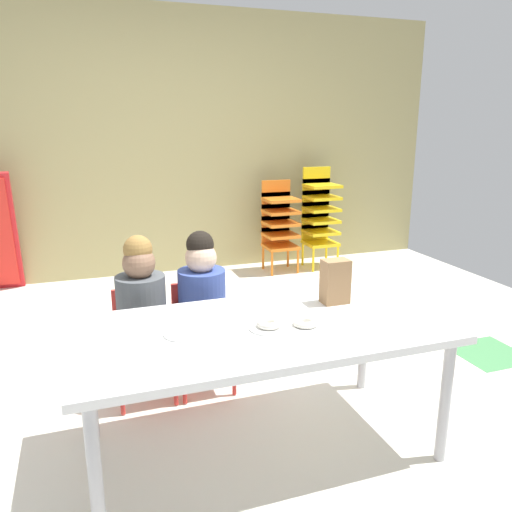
{
  "coord_description": "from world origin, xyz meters",
  "views": [
    {
      "loc": [
        -0.67,
        -2.85,
        1.48
      ],
      "look_at": [
        0.09,
        -0.65,
        0.87
      ],
      "focal_mm": 35.46,
      "sensor_mm": 36.0,
      "label": 1
    }
  ],
  "objects_px": {
    "kid_chair_yellow_stack": "(320,213)",
    "paper_plate_center_table": "(185,333)",
    "paper_bag_brown": "(335,281)",
    "paper_plate_near_edge": "(269,328)",
    "craft_table": "(262,336)",
    "donut_powdered_on_plate": "(269,323)",
    "seated_child_near_camera": "(141,304)",
    "kid_chair_orange_stack": "(279,221)",
    "donut_powdered_loose": "(305,322)",
    "seated_child_middle_seat": "(202,297)"
  },
  "relations": [
    {
      "from": "craft_table",
      "to": "donut_powdered_on_plate",
      "type": "relative_size",
      "value": 15.16
    },
    {
      "from": "kid_chair_orange_stack",
      "to": "donut_powdered_loose",
      "type": "distance_m",
      "value": 2.96
    },
    {
      "from": "donut_powdered_on_plate",
      "to": "paper_bag_brown",
      "type": "bearing_deg",
      "value": 25.2
    },
    {
      "from": "donut_powdered_loose",
      "to": "donut_powdered_on_plate",
      "type": "bearing_deg",
      "value": 172.18
    },
    {
      "from": "craft_table",
      "to": "paper_plate_near_edge",
      "type": "xyz_separation_m",
      "value": [
        0.02,
        -0.04,
        0.06
      ]
    },
    {
      "from": "paper_bag_brown",
      "to": "kid_chair_yellow_stack",
      "type": "bearing_deg",
      "value": 65.34
    },
    {
      "from": "paper_plate_near_edge",
      "to": "paper_plate_center_table",
      "type": "distance_m",
      "value": 0.36
    },
    {
      "from": "seated_child_near_camera",
      "to": "paper_bag_brown",
      "type": "height_order",
      "value": "seated_child_near_camera"
    },
    {
      "from": "paper_bag_brown",
      "to": "paper_plate_center_table",
      "type": "bearing_deg",
      "value": -169.98
    },
    {
      "from": "kid_chair_orange_stack",
      "to": "donut_powdered_loose",
      "type": "xyz_separation_m",
      "value": [
        -0.99,
        -2.79,
        0.12
      ]
    },
    {
      "from": "seated_child_middle_seat",
      "to": "kid_chair_orange_stack",
      "type": "xyz_separation_m",
      "value": [
        1.3,
        2.1,
        -0.04
      ]
    },
    {
      "from": "seated_child_middle_seat",
      "to": "kid_chair_orange_stack",
      "type": "bearing_deg",
      "value": 58.31
    },
    {
      "from": "seated_child_near_camera",
      "to": "kid_chair_orange_stack",
      "type": "xyz_separation_m",
      "value": [
        1.62,
        2.1,
        -0.04
      ]
    },
    {
      "from": "donut_powdered_on_plate",
      "to": "donut_powdered_loose",
      "type": "distance_m",
      "value": 0.16
    },
    {
      "from": "paper_bag_brown",
      "to": "seated_child_middle_seat",
      "type": "bearing_deg",
      "value": 140.05
    },
    {
      "from": "craft_table",
      "to": "paper_plate_center_table",
      "type": "relative_size",
      "value": 9.11
    },
    {
      "from": "paper_bag_brown",
      "to": "craft_table",
      "type": "bearing_deg",
      "value": -160.21
    },
    {
      "from": "craft_table",
      "to": "seated_child_near_camera",
      "type": "bearing_deg",
      "value": 125.48
    },
    {
      "from": "seated_child_near_camera",
      "to": "donut_powdered_on_plate",
      "type": "distance_m",
      "value": 0.82
    },
    {
      "from": "paper_bag_brown",
      "to": "donut_powdered_on_plate",
      "type": "relative_size",
      "value": 2.04
    },
    {
      "from": "paper_plate_near_edge",
      "to": "donut_powdered_on_plate",
      "type": "relative_size",
      "value": 1.67
    },
    {
      "from": "kid_chair_yellow_stack",
      "to": "paper_plate_near_edge",
      "type": "height_order",
      "value": "kid_chair_yellow_stack"
    },
    {
      "from": "kid_chair_yellow_stack",
      "to": "paper_bag_brown",
      "type": "relative_size",
      "value": 4.73
    },
    {
      "from": "seated_child_near_camera",
      "to": "paper_plate_center_table",
      "type": "bearing_deg",
      "value": -79.6
    },
    {
      "from": "paper_bag_brown",
      "to": "donut_powdered_on_plate",
      "type": "distance_m",
      "value": 0.47
    },
    {
      "from": "seated_child_middle_seat",
      "to": "paper_bag_brown",
      "type": "relative_size",
      "value": 4.17
    },
    {
      "from": "craft_table",
      "to": "paper_bag_brown",
      "type": "xyz_separation_m",
      "value": [
        0.44,
        0.16,
        0.16
      ]
    },
    {
      "from": "kid_chair_yellow_stack",
      "to": "paper_plate_center_table",
      "type": "bearing_deg",
      "value": -125.9
    },
    {
      "from": "kid_chair_orange_stack",
      "to": "paper_bag_brown",
      "type": "height_order",
      "value": "kid_chair_orange_stack"
    },
    {
      "from": "seated_child_near_camera",
      "to": "paper_plate_near_edge",
      "type": "xyz_separation_m",
      "value": [
        0.47,
        -0.67,
        0.07
      ]
    },
    {
      "from": "paper_plate_center_table",
      "to": "donut_powdered_loose",
      "type": "distance_m",
      "value": 0.53
    },
    {
      "from": "paper_plate_near_edge",
      "to": "donut_powdered_loose",
      "type": "relative_size",
      "value": 1.62
    },
    {
      "from": "kid_chair_orange_stack",
      "to": "paper_plate_near_edge",
      "type": "bearing_deg",
      "value": -112.58
    },
    {
      "from": "seated_child_middle_seat",
      "to": "paper_bag_brown",
      "type": "height_order",
      "value": "seated_child_middle_seat"
    },
    {
      "from": "kid_chair_yellow_stack",
      "to": "donut_powdered_on_plate",
      "type": "bearing_deg",
      "value": -120.05
    },
    {
      "from": "kid_chair_yellow_stack",
      "to": "paper_plate_near_edge",
      "type": "xyz_separation_m",
      "value": [
        -1.6,
        -2.77,
        0.04
      ]
    },
    {
      "from": "paper_bag_brown",
      "to": "paper_plate_center_table",
      "type": "relative_size",
      "value": 1.22
    },
    {
      "from": "kid_chair_yellow_stack",
      "to": "paper_plate_center_table",
      "type": "relative_size",
      "value": 5.78
    },
    {
      "from": "paper_plate_center_table",
      "to": "donut_powdered_loose",
      "type": "height_order",
      "value": "donut_powdered_loose"
    },
    {
      "from": "craft_table",
      "to": "donut_powdered_loose",
      "type": "relative_size",
      "value": 14.76
    },
    {
      "from": "seated_child_near_camera",
      "to": "paper_plate_center_table",
      "type": "height_order",
      "value": "seated_child_near_camera"
    },
    {
      "from": "kid_chair_orange_stack",
      "to": "donut_powdered_on_plate",
      "type": "distance_m",
      "value": 3.0
    },
    {
      "from": "paper_plate_center_table",
      "to": "donut_powdered_loose",
      "type": "xyz_separation_m",
      "value": [
        0.52,
        -0.08,
        0.01
      ]
    },
    {
      "from": "seated_child_near_camera",
      "to": "donut_powdered_on_plate",
      "type": "xyz_separation_m",
      "value": [
        0.47,
        -0.67,
        0.09
      ]
    },
    {
      "from": "kid_chair_yellow_stack",
      "to": "paper_plate_near_edge",
      "type": "distance_m",
      "value": 3.2
    },
    {
      "from": "seated_child_middle_seat",
      "to": "donut_powdered_on_plate",
      "type": "bearing_deg",
      "value": -77.93
    },
    {
      "from": "craft_table",
      "to": "paper_bag_brown",
      "type": "height_order",
      "value": "paper_bag_brown"
    },
    {
      "from": "craft_table",
      "to": "paper_plate_center_table",
      "type": "xyz_separation_m",
      "value": [
        -0.34,
        0.02,
        0.06
      ]
    },
    {
      "from": "craft_table",
      "to": "paper_plate_center_table",
      "type": "bearing_deg",
      "value": 176.42
    },
    {
      "from": "kid_chair_orange_stack",
      "to": "paper_plate_center_table",
      "type": "distance_m",
      "value": 3.1
    }
  ]
}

